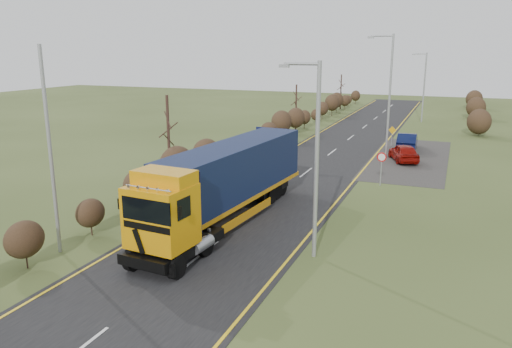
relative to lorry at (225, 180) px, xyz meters
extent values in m
plane|color=#39471E|center=(0.80, -0.04, -2.30)|extent=(160.00, 160.00, 0.00)
cube|color=black|center=(0.80, 9.96, -2.29)|extent=(8.00, 120.00, 0.02)
cube|color=#2D2A28|center=(7.30, 19.96, -2.28)|extent=(6.00, 18.00, 0.02)
cube|color=yellow|center=(-2.90, 9.96, -2.27)|extent=(0.12, 116.00, 0.01)
cube|color=yellow|center=(4.50, 9.96, -2.27)|extent=(0.12, 116.00, 0.01)
cube|color=silver|center=(0.80, -4.04, -2.27)|extent=(0.12, 3.00, 0.01)
cube|color=silver|center=(0.80, 3.96, -2.27)|extent=(0.12, 3.00, 0.01)
cube|color=silver|center=(0.80, 11.96, -2.27)|extent=(0.12, 3.00, 0.01)
cube|color=silver|center=(0.80, 19.96, -2.27)|extent=(0.12, 3.00, 0.01)
cube|color=silver|center=(0.80, 27.96, -2.27)|extent=(0.12, 3.00, 0.01)
cube|color=silver|center=(0.80, 35.96, -2.27)|extent=(0.12, 3.00, 0.01)
cube|color=silver|center=(0.80, 43.96, -2.27)|extent=(0.12, 3.00, 0.01)
cube|color=silver|center=(0.80, 51.96, -2.27)|extent=(0.12, 3.00, 0.01)
cube|color=silver|center=(0.80, 59.96, -2.27)|extent=(0.12, 3.00, 0.01)
ellipsoid|color=black|center=(-5.17, -8.04, -1.04)|extent=(1.34, 1.74, 1.54)
ellipsoid|color=black|center=(-5.22, -4.04, -1.16)|extent=(1.21, 1.57, 1.39)
ellipsoid|color=black|center=(-5.20, -0.04, -0.81)|extent=(1.58, 2.06, 1.82)
ellipsoid|color=black|center=(-5.18, 3.96, -0.46)|extent=(1.96, 2.55, 2.25)
ellipsoid|color=black|center=(-5.23, 7.96, -0.58)|extent=(1.83, 2.38, 2.10)
ellipsoid|color=black|center=(-5.15, 11.96, -1.01)|extent=(1.37, 1.78, 1.57)
ellipsoid|color=black|center=(-5.26, 15.96, -1.17)|extent=(1.20, 1.56, 1.38)
ellipsoid|color=black|center=(-5.12, 19.96, -0.84)|extent=(1.55, 2.02, 1.78)
ellipsoid|color=black|center=(-5.29, 23.96, -0.47)|extent=(1.95, 2.53, 2.24)
ellipsoid|color=black|center=(-5.10, 27.96, -0.56)|extent=(1.85, 2.41, 2.13)
ellipsoid|color=black|center=(-5.32, 31.96, -0.99)|extent=(1.40, 1.81, 1.61)
ellipsoid|color=black|center=(-5.07, 35.96, -1.18)|extent=(1.19, 1.55, 1.37)
ellipsoid|color=black|center=(-5.34, 39.96, -0.87)|extent=(1.52, 1.97, 1.75)
ellipsoid|color=black|center=(-5.04, 43.96, -0.48)|extent=(1.93, 2.51, 2.22)
ellipsoid|color=black|center=(-5.37, 47.96, -0.53)|extent=(1.88, 2.44, 2.16)
ellipsoid|color=black|center=(-5.02, 51.96, -0.96)|extent=(1.43, 1.85, 1.64)
ellipsoid|color=black|center=(-5.39, 55.96, -1.18)|extent=(1.19, 1.55, 1.37)
ellipsoid|color=black|center=(-5.00, 59.96, -0.90)|extent=(1.49, 1.93, 1.71)
cylinder|color=#34211A|center=(-5.70, 3.96, 0.73)|extent=(0.18, 0.18, 6.05)
cylinder|color=#34211A|center=(-5.70, 29.96, 0.23)|extent=(0.18, 0.18, 5.06)
cylinder|color=#34211A|center=(-5.70, 51.96, 0.28)|extent=(0.18, 0.18, 5.15)
cube|color=black|center=(0.00, -5.05, -1.62)|extent=(2.67, 4.60, 0.43)
cube|color=orange|center=(0.00, -5.91, -0.04)|extent=(2.57, 2.31, 2.50)
cube|color=black|center=(0.00, -6.92, -1.77)|extent=(2.40, 0.32, 0.53)
cube|color=black|center=(-0.40, -6.98, -0.81)|extent=(0.58, 0.07, 1.03)
cube|color=black|center=(0.40, -6.98, -0.81)|extent=(0.58, 0.07, 1.03)
cube|color=black|center=(0.00, -6.95, 0.49)|extent=(2.26, 0.25, 0.91)
cube|color=black|center=(0.00, -6.98, -0.18)|extent=(2.21, 0.21, 0.27)
cube|color=orange|center=(0.00, -5.58, 1.48)|extent=(2.51, 1.54, 0.54)
cylinder|color=silver|center=(0.00, -6.73, 1.31)|extent=(2.11, 0.24, 0.06)
cube|color=black|center=(-1.37, -6.73, 0.54)|extent=(0.09, 0.13, 0.43)
cube|color=black|center=(1.37, -6.73, 0.54)|extent=(0.09, 0.13, 0.43)
cylinder|color=gray|center=(-1.11, -4.66, -1.58)|extent=(0.64, 1.29, 0.54)
cylinder|color=gray|center=(1.11, -4.66, -1.58)|extent=(0.64, 1.29, 0.54)
cube|color=orange|center=(0.00, 1.20, -1.11)|extent=(3.41, 12.27, 0.23)
cube|color=black|center=(0.00, 1.20, 0.32)|extent=(3.36, 11.89, 2.64)
cube|color=#0E133C|center=(0.00, 7.08, 0.32)|extent=(2.38, 0.26, 2.64)
cube|color=#0E133C|center=(0.00, -4.68, 0.32)|extent=(2.38, 0.26, 2.64)
cube|color=black|center=(0.00, 4.85, -1.67)|extent=(2.49, 3.63, 0.34)
cube|color=orange|center=(-1.17, 0.24, -1.77)|extent=(0.49, 5.27, 0.43)
cube|color=orange|center=(1.17, 0.24, -1.77)|extent=(0.49, 5.27, 0.43)
cylinder|color=black|center=(-1.01, -6.59, -1.80)|extent=(0.39, 1.02, 1.00)
cylinder|color=black|center=(1.01, -6.59, -1.80)|extent=(0.39, 1.02, 1.00)
cylinder|color=black|center=(-1.01, -4.18, -1.80)|extent=(0.39, 1.02, 1.00)
cylinder|color=black|center=(1.01, -4.18, -1.80)|extent=(0.39, 1.02, 1.00)
cylinder|color=black|center=(-1.01, 3.99, -1.80)|extent=(0.39, 1.02, 1.00)
cylinder|color=black|center=(1.01, 3.99, -1.80)|extent=(0.39, 1.02, 1.00)
cylinder|color=black|center=(-1.01, 4.95, -1.80)|extent=(0.39, 1.02, 1.00)
cylinder|color=black|center=(1.01, 4.95, -1.80)|extent=(0.39, 1.02, 1.00)
cylinder|color=black|center=(-1.01, 5.91, -1.80)|extent=(0.39, 1.02, 1.00)
cylinder|color=black|center=(1.01, 5.91, -1.80)|extent=(0.39, 1.02, 1.00)
imported|color=maroon|center=(6.93, 18.56, -1.59)|extent=(3.04, 4.47, 1.41)
imported|color=black|center=(6.73, 23.44, -1.54)|extent=(1.78, 4.67, 1.52)
cylinder|color=#989A9D|center=(5.40, -2.46, 1.85)|extent=(0.18, 0.18, 8.29)
cylinder|color=#989A9D|center=(4.66, -2.46, 5.86)|extent=(1.47, 0.12, 0.12)
cube|color=#989A9D|center=(3.93, -2.46, 5.77)|extent=(0.41, 0.17, 0.13)
cylinder|color=#989A9D|center=(5.40, 19.80, 2.67)|extent=(0.18, 0.18, 9.93)
cylinder|color=#989A9D|center=(4.52, 19.80, 7.47)|extent=(1.77, 0.12, 0.12)
cube|color=#989A9D|center=(3.63, 19.80, 7.36)|extent=(0.50, 0.20, 0.15)
cylinder|color=#989A9D|center=(6.60, 42.46, 1.88)|extent=(0.18, 0.18, 8.35)
cylinder|color=#989A9D|center=(5.86, 42.46, 5.92)|extent=(1.49, 0.12, 0.12)
cube|color=#989A9D|center=(5.11, 42.46, 5.83)|extent=(0.42, 0.17, 0.13)
cylinder|color=#989A9D|center=(-5.17, -6.20, 2.17)|extent=(0.16, 0.16, 8.94)
cylinder|color=#989A9D|center=(6.32, 10.44, -1.34)|extent=(0.08, 0.08, 1.92)
cylinder|color=red|center=(6.32, 10.41, -0.38)|extent=(0.61, 0.04, 0.61)
cylinder|color=white|center=(6.32, 10.39, -0.38)|extent=(0.46, 0.02, 0.46)
cylinder|color=#989A9D|center=(5.18, 25.06, -1.60)|extent=(0.08, 0.08, 1.38)
cube|color=#E19D0C|center=(5.18, 25.01, -0.81)|extent=(0.70, 0.04, 0.70)
camera|label=1|loc=(10.61, -22.06, 6.42)|focal=35.00mm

